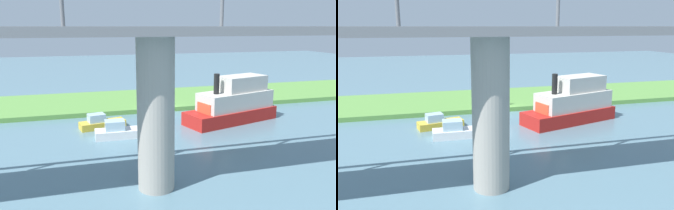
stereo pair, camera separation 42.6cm
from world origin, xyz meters
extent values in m
plane|color=slate|center=(0.00, 0.00, 0.00)|extent=(160.00, 160.00, 0.00)
cube|color=#5B9342|center=(0.00, -6.00, 0.25)|extent=(80.00, 12.00, 0.50)
cylinder|color=#9E998E|center=(5.15, 17.75, 4.50)|extent=(2.17, 2.17, 8.99)
cube|color=slate|center=(5.15, 17.75, 9.24)|extent=(67.28, 4.00, 0.50)
cylinder|color=slate|center=(0.34, 15.75, 10.79)|extent=(0.24, 0.24, 2.60)
cylinder|color=slate|center=(9.95, 15.75, 10.79)|extent=(0.24, 0.24, 2.60)
cylinder|color=#2D334C|center=(-0.99, -1.37, 0.78)|extent=(0.29, 0.29, 0.55)
cylinder|color=gold|center=(-0.99, -1.37, 1.35)|extent=(0.47, 0.47, 0.60)
sphere|color=tan|center=(-0.99, -1.37, 1.77)|extent=(0.24, 0.24, 0.24)
cylinder|color=brown|center=(1.55, -1.69, 0.99)|extent=(0.20, 0.20, 0.98)
cube|color=red|center=(-5.63, 5.59, 0.66)|extent=(10.40, 5.95, 1.32)
cube|color=beige|center=(-6.16, 5.43, 2.19)|extent=(8.41, 5.08, 1.75)
cube|color=beige|center=(-6.89, 5.21, 3.84)|extent=(5.44, 3.80, 1.54)
cylinder|color=black|center=(-3.74, 6.15, 4.06)|extent=(0.55, 0.55, 1.97)
cube|color=#D84C2D|center=(-3.11, 6.33, 1.81)|extent=(2.24, 2.39, 0.99)
cube|color=white|center=(5.73, 7.60, 0.36)|extent=(4.67, 1.75, 0.72)
cube|color=silver|center=(6.35, 7.59, 1.13)|extent=(1.70, 1.36, 0.82)
cube|color=gold|center=(7.11, 4.26, 0.33)|extent=(4.48, 2.34, 0.66)
cube|color=silver|center=(7.67, 4.38, 1.04)|extent=(1.74, 1.49, 0.76)
camera|label=1|loc=(9.65, 36.21, 9.51)|focal=36.59mm
camera|label=2|loc=(9.24, 36.32, 9.51)|focal=36.59mm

